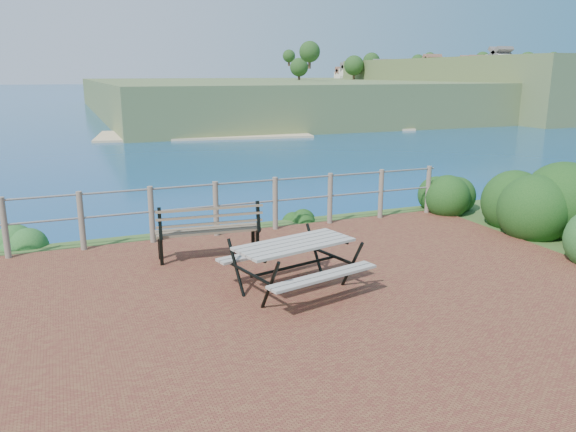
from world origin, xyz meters
name	(u,v)px	position (x,y,z in m)	size (l,w,h in m)	color
ground	(284,304)	(0.00, 0.00, 0.00)	(10.00, 7.00, 0.12)	brown
ocean	(64,82)	(0.00, 200.00, 0.00)	(1200.00, 1200.00, 0.00)	#14597A
safety_railing	(216,206)	(0.00, 3.35, 0.57)	(9.40, 0.10, 1.00)	#6B5B4C
distant_bay	(476,83)	(173.07, 202.61, -1.52)	(290.00, 232.36, 24.00)	#4A5F2F
picnic_table	(294,261)	(0.29, 0.34, 0.44)	(1.72, 1.37, 0.68)	gray
park_bench	(208,222)	(-0.44, 2.16, 0.61)	(1.68, 0.55, 0.93)	brown
shrub_right_front	(526,228)	(5.67, 1.64, 0.00)	(1.60, 1.60, 2.26)	#133B12
shrub_right_edge	(448,209)	(5.28, 3.51, 0.00)	(1.06, 1.06, 1.52)	#133B12
shrub_lip_west	(23,244)	(-3.28, 4.16, 0.00)	(0.74, 0.74, 0.46)	#1E5121
shrub_lip_east	(300,218)	(1.94, 3.99, 0.00)	(0.68, 0.68, 0.39)	#133B12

